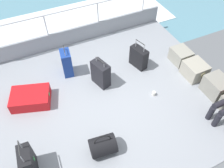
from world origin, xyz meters
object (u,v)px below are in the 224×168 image
object	(u,v)px
suitcase_2	(28,162)
suitcase_3	(31,98)
cargo_crate_0	(181,56)
paper_cup	(154,93)
suitcase_4	(67,63)
suitcase_0	(139,57)
suitcase_1	(101,74)
cargo_crate_2	(216,86)
duffel_bag	(103,146)
cargo_crate_1	(195,70)

from	to	relation	value
suitcase_2	suitcase_3	xyz separation A→B (m)	(-1.47, 0.31, -0.15)
cargo_crate_0	paper_cup	world-z (taller)	cargo_crate_0
cargo_crate_0	suitcase_4	xyz separation A→B (m)	(-0.80, -2.68, 0.14)
paper_cup	suitcase_4	bearing A→B (deg)	-134.64
suitcase_0	suitcase_1	size ratio (longest dim) A/B	1.02
suitcase_1	suitcase_2	size ratio (longest dim) A/B	0.90
cargo_crate_2	suitcase_4	distance (m)	3.39
cargo_crate_0	duffel_bag	bearing A→B (deg)	-62.94
cargo_crate_0	suitcase_0	bearing A→B (deg)	-106.76
suitcase_2	suitcase_0	bearing A→B (deg)	116.84
cargo_crate_2	suitcase_2	distance (m)	4.05
suitcase_0	suitcase_1	bearing A→B (deg)	-81.83
suitcase_0	suitcase_1	world-z (taller)	suitcase_0
suitcase_0	duffel_bag	bearing A→B (deg)	-44.83
cargo_crate_0	cargo_crate_1	distance (m)	0.56
cargo_crate_0	suitcase_1	distance (m)	2.11
paper_cup	duffel_bag	bearing A→B (deg)	-64.78
suitcase_1	cargo_crate_2	bearing A→B (deg)	58.34
suitcase_1	suitcase_3	xyz separation A→B (m)	(-0.13, -1.57, -0.17)
cargo_crate_2	suitcase_0	xyz separation A→B (m)	(-1.49, -1.10, 0.05)
paper_cup	cargo_crate_1	bearing A→B (deg)	95.54
duffel_bag	paper_cup	size ratio (longest dim) A/B	5.20
cargo_crate_0	cargo_crate_2	world-z (taller)	cargo_crate_2
suitcase_4	duffel_bag	distance (m)	2.20
suitcase_1	duffel_bag	xyz separation A→B (m)	(1.55, -0.63, -0.12)
cargo_crate_0	suitcase_3	xyz separation A→B (m)	(-0.29, -3.67, -0.04)
suitcase_3	suitcase_4	world-z (taller)	suitcase_4
suitcase_4	cargo_crate_1	bearing A→B (deg)	63.05
suitcase_2	duffel_bag	world-z (taller)	suitcase_2
suitcase_4	duffel_bag	size ratio (longest dim) A/B	1.44
cargo_crate_2	duffel_bag	size ratio (longest dim) A/B	1.05
suitcase_0	paper_cup	bearing A→B (deg)	-9.06
cargo_crate_1	suitcase_2	size ratio (longest dim) A/B	0.68
cargo_crate_1	cargo_crate_2	distance (m)	0.63
suitcase_3	duffel_bag	xyz separation A→B (m)	(1.68, 0.94, 0.05)
cargo_crate_1	suitcase_2	distance (m)	4.02
cargo_crate_2	suitcase_3	bearing A→B (deg)	-111.35
cargo_crate_2	suitcase_4	bearing A→B (deg)	-125.76
suitcase_1	paper_cup	distance (m)	1.26
cargo_crate_1	duffel_bag	xyz separation A→B (m)	(0.84, -2.72, -0.00)
suitcase_1	suitcase_3	bearing A→B (deg)	-94.59
cargo_crate_1	cargo_crate_2	size ratio (longest dim) A/B	0.99
duffel_bag	cargo_crate_2	bearing A→B (deg)	94.44
suitcase_0	suitcase_4	size ratio (longest dim) A/B	0.97
cargo_crate_0	suitcase_1	bearing A→B (deg)	-94.32
duffel_bag	paper_cup	bearing A→B (deg)	115.22
cargo_crate_1	suitcase_3	size ratio (longest dim) A/B	0.58
suitcase_0	suitcase_3	world-z (taller)	suitcase_0
cargo_crate_1	paper_cup	bearing A→B (deg)	-84.46
suitcase_1	suitcase_4	bearing A→B (deg)	-137.85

